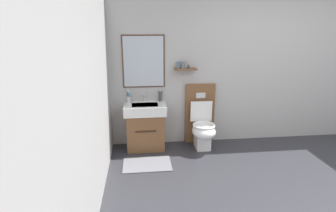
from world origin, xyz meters
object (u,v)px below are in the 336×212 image
at_px(vanity_sink_left, 145,125).
at_px(toothbrush_cup, 129,99).
at_px(toilet, 202,124).
at_px(soap_dispenser, 160,96).

height_order(vanity_sink_left, toothbrush_cup, toothbrush_cup).
bearing_deg(toilet, vanity_sink_left, 178.57).
relative_size(vanity_sink_left, toilet, 0.73).
height_order(toilet, toothbrush_cup, toilet).
distance_m(vanity_sink_left, soap_dispenser, 0.53).
xyz_separation_m(toothbrush_cup, soap_dispenser, (0.50, 0.01, 0.03)).
bearing_deg(toothbrush_cup, soap_dispenser, 1.15).
relative_size(vanity_sink_left, soap_dispenser, 3.66).
distance_m(toothbrush_cup, soap_dispenser, 0.50).
bearing_deg(soap_dispenser, vanity_sink_left, -149.67).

